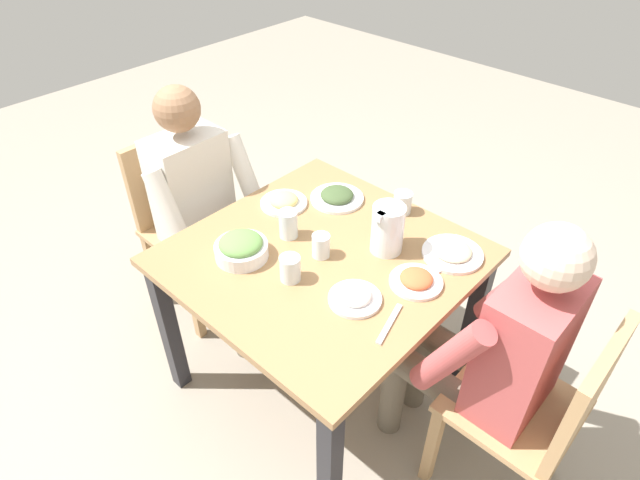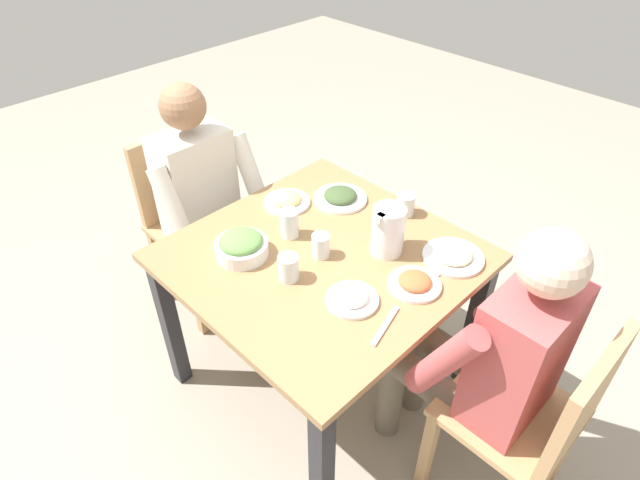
# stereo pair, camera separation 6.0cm
# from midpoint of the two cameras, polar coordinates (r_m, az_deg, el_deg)

# --- Properties ---
(ground_plane) EXTENTS (8.00, 8.00, 0.00)m
(ground_plane) POSITION_cam_midpoint_polar(r_m,az_deg,el_deg) (2.49, 0.91, -14.49)
(ground_plane) COLOR gray
(dining_table) EXTENTS (1.00, 1.00, 0.73)m
(dining_table) POSITION_cam_midpoint_polar(r_m,az_deg,el_deg) (2.02, 1.09, -3.85)
(dining_table) COLOR #997047
(dining_table) RESTS_ON ground_plane
(chair_near) EXTENTS (0.40, 0.40, 0.88)m
(chair_near) POSITION_cam_midpoint_polar(r_m,az_deg,el_deg) (1.90, 23.12, -17.31)
(chair_near) COLOR tan
(chair_near) RESTS_ON ground_plane
(chair_far) EXTENTS (0.40, 0.40, 0.88)m
(chair_far) POSITION_cam_midpoint_polar(r_m,az_deg,el_deg) (2.62, -13.26, 2.82)
(chair_far) COLOR tan
(chair_far) RESTS_ON ground_plane
(diner_near) EXTENTS (0.48, 0.53, 1.18)m
(diner_near) POSITION_cam_midpoint_polar(r_m,az_deg,el_deg) (1.82, 18.58, -11.42)
(diner_near) COLOR #B24C4C
(diner_near) RESTS_ON ground_plane
(diner_far) EXTENTS (0.48, 0.53, 1.18)m
(diner_far) POSITION_cam_midpoint_polar(r_m,az_deg,el_deg) (2.39, -11.02, 3.68)
(diner_far) COLOR silver
(diner_far) RESTS_ON ground_plane
(water_pitcher) EXTENTS (0.16, 0.12, 0.19)m
(water_pitcher) POSITION_cam_midpoint_polar(r_m,az_deg,el_deg) (1.93, 8.22, 1.05)
(water_pitcher) COLOR silver
(water_pitcher) RESTS_ON dining_table
(salad_bowl) EXTENTS (0.20, 0.20, 0.09)m
(salad_bowl) POSITION_cam_midpoint_polar(r_m,az_deg,el_deg) (1.94, -7.59, -0.61)
(salad_bowl) COLOR white
(salad_bowl) RESTS_ON dining_table
(plate_yoghurt) EXTENTS (0.18, 0.18, 0.05)m
(plate_yoghurt) POSITION_cam_midpoint_polar(r_m,az_deg,el_deg) (1.77, 4.43, -6.22)
(plate_yoghurt) COLOR white
(plate_yoghurt) RESTS_ON dining_table
(plate_dolmas) EXTENTS (0.22, 0.22, 0.05)m
(plate_dolmas) POSITION_cam_midpoint_polar(r_m,az_deg,el_deg) (2.23, 2.96, 4.66)
(plate_dolmas) COLOR white
(plate_dolmas) RESTS_ON dining_table
(plate_fries) EXTENTS (0.19, 0.19, 0.05)m
(plate_fries) POSITION_cam_midpoint_polar(r_m,az_deg,el_deg) (2.21, -2.82, 4.28)
(plate_fries) COLOR white
(plate_fries) RESTS_ON dining_table
(plate_beans) EXTENTS (0.22, 0.22, 0.04)m
(plate_beans) POSITION_cam_midpoint_polar(r_m,az_deg,el_deg) (1.99, 14.98, -1.66)
(plate_beans) COLOR white
(plate_beans) RESTS_ON dining_table
(plate_rice_curry) EXTENTS (0.18, 0.18, 0.04)m
(plate_rice_curry) POSITION_cam_midpoint_polar(r_m,az_deg,el_deg) (1.85, 11.06, -4.53)
(plate_rice_curry) COLOR white
(plate_rice_curry) RESTS_ON dining_table
(water_glass_near_left) EXTENTS (0.07, 0.07, 0.09)m
(water_glass_near_left) POSITION_cam_midpoint_polar(r_m,az_deg,el_deg) (1.92, 1.06, -0.68)
(water_glass_near_left) COLOR silver
(water_glass_near_left) RESTS_ON dining_table
(water_glass_far_left) EXTENTS (0.07, 0.07, 0.11)m
(water_glass_far_left) POSITION_cam_midpoint_polar(r_m,az_deg,el_deg) (2.01, -2.45, 1.80)
(water_glass_far_left) COLOR silver
(water_glass_far_left) RESTS_ON dining_table
(water_glass_by_pitcher) EXTENTS (0.07, 0.07, 0.09)m
(water_glass_by_pitcher) POSITION_cam_midpoint_polar(r_m,az_deg,el_deg) (2.16, 9.95, 3.77)
(water_glass_by_pitcher) COLOR silver
(water_glass_by_pitcher) RESTS_ON dining_table
(water_glass_center) EXTENTS (0.07, 0.07, 0.09)m
(water_glass_center) POSITION_cam_midpoint_polar(r_m,az_deg,el_deg) (1.83, -2.47, -2.99)
(water_glass_center) COLOR silver
(water_glass_center) RESTS_ON dining_table
(fork_near) EXTENTS (0.17, 0.06, 0.01)m
(fork_near) POSITION_cam_midpoint_polar(r_m,az_deg,el_deg) (1.94, 14.00, -3.18)
(fork_near) COLOR silver
(fork_near) RESTS_ON dining_table
(knife_near) EXTENTS (0.18, 0.07, 0.01)m
(knife_near) POSITION_cam_midpoint_polar(r_m,az_deg,el_deg) (1.71, 8.02, -9.12)
(knife_near) COLOR silver
(knife_near) RESTS_ON dining_table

